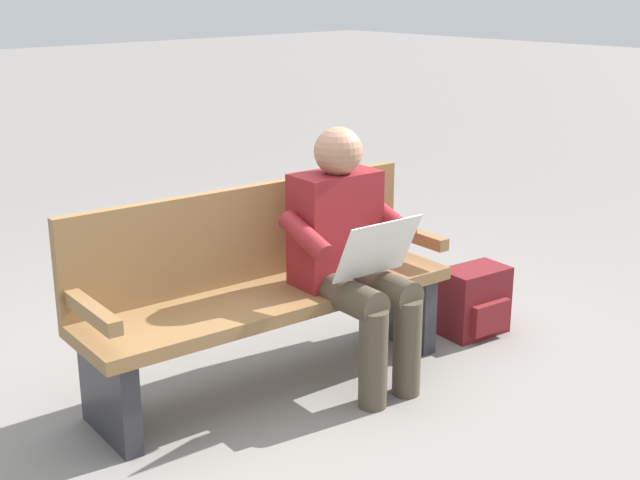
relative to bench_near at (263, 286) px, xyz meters
The scene contains 4 objects.
ground_plane 0.46m from the bench_near, 84.86° to the left, with size 40.00×40.00×0.00m, color gray.
bench_near is the anchor object (origin of this frame).
person_seated 0.43m from the bench_near, 139.10° to the left, with size 0.60×0.60×1.18m.
backpack 1.23m from the bench_near, 163.93° to the left, with size 0.37×0.29×0.36m.
Camera 1 is at (2.26, 2.81, 1.81)m, focal length 47.78 mm.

